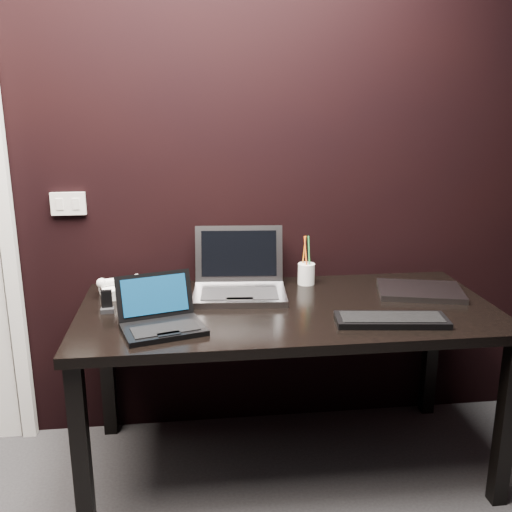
{
  "coord_description": "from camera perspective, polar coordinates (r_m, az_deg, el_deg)",
  "views": [
    {
      "loc": [
        -0.09,
        -0.78,
        1.55
      ],
      "look_at": [
        0.16,
        1.35,
        0.97
      ],
      "focal_mm": 40.0,
      "sensor_mm": 36.0,
      "label": 1
    }
  ],
  "objects": [
    {
      "name": "pen_cup",
      "position": [
        2.63,
        5.05,
        -1.69
      ],
      "size": [
        0.09,
        0.09,
        0.23
      ],
      "color": "white",
      "rests_on": "desk"
    },
    {
      "name": "netbook",
      "position": [
        2.15,
        -9.47,
        -6.23
      ],
      "size": [
        0.35,
        0.33,
        0.19
      ],
      "color": "black",
      "rests_on": "desk"
    },
    {
      "name": "wall_switch",
      "position": [
        2.65,
        -18.26,
        4.99
      ],
      "size": [
        0.15,
        0.02,
        0.1
      ],
      "color": "silver",
      "rests_on": "wall_back"
    },
    {
      "name": "mobile_phone",
      "position": [
        2.36,
        -14.67,
        -4.65
      ],
      "size": [
        0.05,
        0.05,
        0.09
      ],
      "color": "black",
      "rests_on": "desk"
    },
    {
      "name": "wall_back",
      "position": [
        2.59,
        -4.81,
        9.49
      ],
      "size": [
        4.0,
        0.0,
        4.0
      ],
      "primitive_type": "plane",
      "rotation": [
        1.57,
        0.0,
        0.0
      ],
      "color": "black",
      "rests_on": "ground"
    },
    {
      "name": "desk",
      "position": [
        2.39,
        3.17,
        -6.81
      ],
      "size": [
        1.7,
        0.8,
        0.74
      ],
      "color": "black",
      "rests_on": "ground"
    },
    {
      "name": "closed_laptop",
      "position": [
        2.61,
        16.09,
        -3.37
      ],
      "size": [
        0.41,
        0.34,
        0.02
      ],
      "color": "gray",
      "rests_on": "desk"
    },
    {
      "name": "ext_keyboard",
      "position": [
        2.24,
        13.39,
        -6.23
      ],
      "size": [
        0.44,
        0.19,
        0.03
      ],
      "color": "black",
      "rests_on": "desk"
    },
    {
      "name": "desk_phone",
      "position": [
        2.55,
        -13.48,
        -3.08
      ],
      "size": [
        0.2,
        0.19,
        0.1
      ],
      "color": "white",
      "rests_on": "desk"
    },
    {
      "name": "silver_laptop",
      "position": [
        2.49,
        -1.67,
        -2.68
      ],
      "size": [
        0.42,
        0.39,
        0.27
      ],
      "color": "gray",
      "rests_on": "desk"
    }
  ]
}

